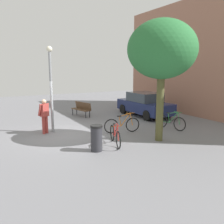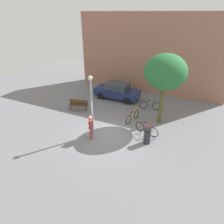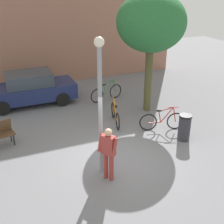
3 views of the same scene
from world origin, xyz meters
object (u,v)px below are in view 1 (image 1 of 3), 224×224
at_px(lamppost, 51,82).
at_px(bicycle_red, 115,136).
at_px(person_by_lamppost, 44,114).
at_px(park_bench, 82,108).
at_px(bicycle_orange, 122,125).
at_px(bicycle_green, 170,122).
at_px(parked_car_navy, 144,104).
at_px(plaza_tree, 162,50).
at_px(trash_bin, 97,138).

xyz_separation_m(lamppost, bicycle_red, (3.22, 1.70, -2.10)).
height_order(person_by_lamppost, park_bench, person_by_lamppost).
distance_m(person_by_lamppost, bicycle_red, 3.82).
height_order(lamppost, bicycle_orange, lamppost).
height_order(bicycle_green, parked_car_navy, parked_car_navy).
xyz_separation_m(park_bench, plaza_tree, (6.70, 0.87, 3.30)).
height_order(park_bench, plaza_tree, plaza_tree).
height_order(lamppost, bicycle_red, lamppost).
xyz_separation_m(person_by_lamppost, parked_car_navy, (-1.20, 6.84, -0.19)).
xyz_separation_m(lamppost, trash_bin, (3.54, 0.69, -1.98)).
bearing_deg(park_bench, parked_car_navy, 62.13).
xyz_separation_m(lamppost, bicycle_green, (2.40, 5.49, -2.10)).
distance_m(lamppost, park_bench, 4.57).
xyz_separation_m(bicycle_orange, parked_car_navy, (-2.88, 3.50, 0.39)).
bearing_deg(lamppost, bicycle_red, 27.76).
distance_m(plaza_tree, parked_car_navy, 6.32).
bearing_deg(bicycle_red, trash_bin, -72.42).
distance_m(park_bench, parked_car_navy, 4.14).
xyz_separation_m(plaza_tree, parked_car_navy, (-4.76, 2.78, -3.07)).
relative_size(bicycle_green, parked_car_navy, 0.42).
xyz_separation_m(plaza_tree, bicycle_red, (-0.42, -1.97, -3.46)).
relative_size(plaza_tree, bicycle_green, 2.87).
distance_m(person_by_lamppost, plaza_tree, 6.12).
distance_m(person_by_lamppost, bicycle_orange, 3.78).
distance_m(bicycle_green, bicycle_red, 3.88).
bearing_deg(person_by_lamppost, bicycle_red, 33.62).
bearing_deg(parked_car_navy, person_by_lamppost, -80.05).
distance_m(lamppost, trash_bin, 4.11).
bearing_deg(parked_car_navy, bicycle_green, -15.27).
relative_size(lamppost, bicycle_green, 2.33).
relative_size(bicycle_orange, trash_bin, 1.76).
distance_m(lamppost, person_by_lamppost, 1.57).
relative_size(plaza_tree, parked_car_navy, 1.21).
height_order(bicycle_orange, trash_bin, trash_bin).
bearing_deg(person_by_lamppost, lamppost, 101.18).
bearing_deg(bicycle_orange, bicycle_red, -40.39).
bearing_deg(trash_bin, lamppost, -168.91).
xyz_separation_m(lamppost, person_by_lamppost, (0.08, -0.39, -1.52)).
relative_size(bicycle_red, parked_car_navy, 0.42).
bearing_deg(person_by_lamppost, trash_bin, 17.44).
relative_size(lamppost, plaza_tree, 0.81).
distance_m(bicycle_orange, trash_bin, 2.88).
bearing_deg(bicycle_green, person_by_lamppost, -111.52).
bearing_deg(plaza_tree, person_by_lamppost, -131.29).
distance_m(park_bench, bicycle_green, 6.08).
bearing_deg(bicycle_orange, trash_bin, -51.58).
bearing_deg(person_by_lamppost, plaza_tree, 48.71).
bearing_deg(park_bench, lamppost, -42.45).
relative_size(plaza_tree, bicycle_red, 2.92).
bearing_deg(lamppost, park_bench, 137.55).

